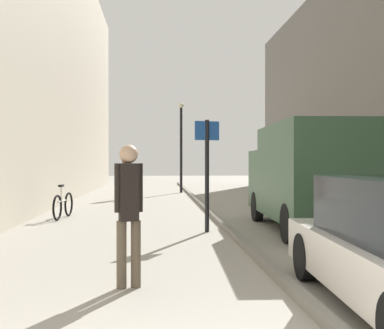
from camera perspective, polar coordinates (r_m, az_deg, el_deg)
name	(u,v)px	position (r m, az deg, el deg)	size (l,w,h in m)	color
ground_plane	(159,213)	(14.84, -4.05, -5.97)	(80.00, 80.00, 0.00)	gray
kerb_strip	(209,211)	(14.93, 2.05, -5.70)	(0.16, 40.00, 0.12)	slate
pedestrian_main_foreground	(124,176)	(20.34, -8.30, -1.38)	(0.35, 0.24, 1.77)	maroon
pedestrian_mid_block	(129,205)	(6.05, -7.79, -4.99)	(0.36, 0.25, 1.85)	brown
delivery_van	(309,175)	(11.31, 14.17, -1.24)	(2.18, 5.16, 2.47)	#335138
street_sign_post	(207,165)	(10.74, 1.86, -0.11)	(0.59, 0.19, 2.60)	black
lamp_post	(181,141)	(24.55, -1.35, 2.88)	(0.28, 0.28, 4.76)	black
bicycle_leaning	(63,205)	(13.87, -15.56, -4.84)	(0.26, 1.77, 0.98)	black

